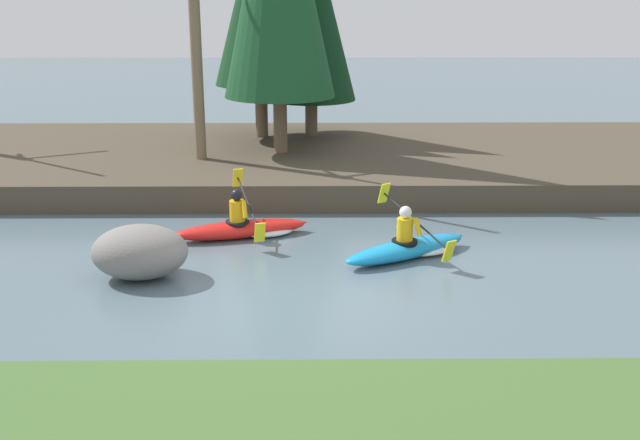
# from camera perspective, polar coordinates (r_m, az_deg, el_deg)

# --- Properties ---
(ground_plane) EXTENTS (90.00, 90.00, 0.00)m
(ground_plane) POSITION_cam_1_polar(r_m,az_deg,el_deg) (12.07, -2.18, -6.12)
(ground_plane) COLOR slate
(riverbank_far) EXTENTS (44.00, 8.21, 0.64)m
(riverbank_far) POSITION_cam_1_polar(r_m,az_deg,el_deg) (20.53, -1.54, 4.61)
(riverbank_far) COLOR #4C4233
(riverbank_far) RESTS_ON ground
(conifer_tree_mid_left) EXTENTS (2.59, 2.59, 6.07)m
(conifer_tree_mid_left) POSITION_cam_1_polar(r_m,az_deg,el_deg) (21.98, -0.69, 15.61)
(conifer_tree_mid_left) COLOR brown
(conifer_tree_mid_left) RESTS_ON riverbank_far
(bare_tree_mid_upstream) EXTENTS (3.22, 3.19, 5.82)m
(bare_tree_mid_upstream) POSITION_cam_1_polar(r_m,az_deg,el_deg) (19.10, -9.33, 12.74)
(bare_tree_mid_upstream) COLOR #7A664C
(bare_tree_mid_upstream) RESTS_ON riverbank_far
(kayaker_lead) EXTENTS (2.61, 1.99, 1.20)m
(kayaker_lead) POSITION_cam_1_polar(r_m,az_deg,el_deg) (14.01, 6.97, -2.02)
(kayaker_lead) COLOR #1993D6
(kayaker_lead) RESTS_ON ground
(kayaker_middle) EXTENTS (2.76, 2.03, 1.20)m
(kayaker_middle) POSITION_cam_1_polar(r_m,az_deg,el_deg) (15.09, -5.67, -0.57)
(kayaker_middle) COLOR red
(kayaker_middle) RESTS_ON ground
(boulder_midstream) EXTENTS (1.65, 1.29, 0.93)m
(boulder_midstream) POSITION_cam_1_polar(r_m,az_deg,el_deg) (13.19, -13.57, -2.38)
(boulder_midstream) COLOR gray
(boulder_midstream) RESTS_ON ground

